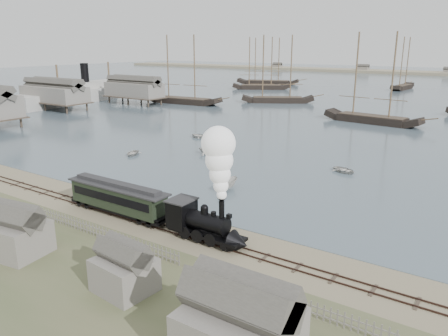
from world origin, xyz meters
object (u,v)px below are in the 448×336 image
Objects in this scene: locomotive at (214,194)px; passenger_coach at (118,197)px; steamship at (85,82)px; beached_dinghy at (192,222)px.

passenger_coach is at bearing 180.00° from locomotive.
steamship reaches higher than passenger_coach.
locomotive is 110.33m from steamship.
steamship is at bearing 146.38° from locomotive.
steamship reaches higher than beached_dinghy.
beached_dinghy is at bearing -131.30° from steamship.
locomotive reaches higher than beached_dinghy.
steamship is (-87.91, 59.25, 5.39)m from beached_dinghy.
locomotive is 0.20× the size of steamship.
locomotive is 12.54m from passenger_coach.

